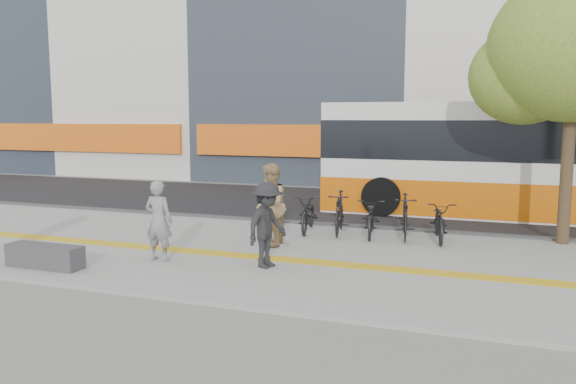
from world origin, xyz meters
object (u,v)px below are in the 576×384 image
(seated_woman, at_px, (159,220))
(bench, at_px, (45,256))
(street_tree, at_px, (573,51))
(pedestrian_dark, at_px, (267,225))
(bus, at_px, (541,164))
(pedestrian_tan, at_px, (270,205))

(seated_woman, bearing_deg, bench, 34.74)
(street_tree, xyz_separation_m, pedestrian_dark, (-5.68, -4.50, -3.59))
(bus, height_order, pedestrian_dark, bus)
(bus, xyz_separation_m, pedestrian_dark, (-5.41, -8.18, -0.74))
(pedestrian_tan, bearing_deg, seated_woman, -48.89)
(bench, relative_size, seated_woman, 0.96)
(seated_woman, height_order, pedestrian_tan, pedestrian_tan)
(street_tree, relative_size, pedestrian_tan, 3.31)
(bench, distance_m, seated_woman, 2.29)
(pedestrian_tan, height_order, pedestrian_dark, pedestrian_tan)
(bus, relative_size, pedestrian_tan, 6.72)
(pedestrian_dark, bearing_deg, seated_woman, 111.03)
(bench, distance_m, pedestrian_dark, 4.42)
(street_tree, height_order, pedestrian_dark, street_tree)
(street_tree, relative_size, seated_woman, 3.78)
(bus, distance_m, pedestrian_dark, 9.84)
(bus, bearing_deg, street_tree, -85.82)
(pedestrian_tan, bearing_deg, pedestrian_dark, 10.94)
(pedestrian_tan, bearing_deg, street_tree, 104.62)
(bus, distance_m, seated_woman, 11.45)
(bench, xyz_separation_m, street_tree, (9.78, 6.02, 4.21))
(street_tree, relative_size, pedestrian_dark, 3.75)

